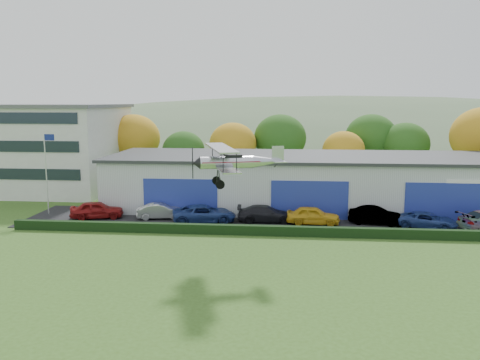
# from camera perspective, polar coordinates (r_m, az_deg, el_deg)

# --- Properties ---
(ground) EXTENTS (300.00, 300.00, 0.00)m
(ground) POSITION_cam_1_polar(r_m,az_deg,el_deg) (25.19, -1.62, -16.20)
(ground) COLOR #36561B
(ground) RESTS_ON ground
(apron) EXTENTS (48.00, 9.00, 0.05)m
(apron) POSITION_cam_1_polar(r_m,az_deg,el_deg) (44.90, 5.47, -4.78)
(apron) COLOR black
(apron) RESTS_ON ground
(hedge) EXTENTS (46.00, 0.60, 0.80)m
(hedge) POSITION_cam_1_polar(r_m,az_deg,el_deg) (40.16, 5.49, -5.90)
(hedge) COLOR black
(hedge) RESTS_ON ground
(hangar) EXTENTS (40.60, 12.60, 5.30)m
(hangar) POSITION_cam_1_polar(r_m,az_deg,el_deg) (51.27, 7.75, -0.08)
(hangar) COLOR #B2B7BC
(hangar) RESTS_ON ground
(office_block) EXTENTS (20.60, 15.60, 10.40)m
(office_block) POSITION_cam_1_polar(r_m,az_deg,el_deg) (65.56, -22.73, 3.54)
(office_block) COLOR silver
(office_block) RESTS_ON ground
(flagpole) EXTENTS (1.05, 0.10, 8.00)m
(flagpole) POSITION_cam_1_polar(r_m,az_deg,el_deg) (50.40, -21.45, 1.66)
(flagpole) COLOR silver
(flagpole) RESTS_ON ground
(tree_belt) EXTENTS (75.70, 13.22, 10.12)m
(tree_belt) POSITION_cam_1_polar(r_m,az_deg,el_deg) (63.46, 3.59, 4.42)
(tree_belt) COLOR #3D2614
(tree_belt) RESTS_ON ground
(distant_hills) EXTENTS (430.00, 196.00, 56.00)m
(distant_hills) POSITION_cam_1_polar(r_m,az_deg,el_deg) (164.49, 2.81, 0.77)
(distant_hills) COLOR #4C6642
(distant_hills) RESTS_ON ground
(car_0) EXTENTS (5.09, 3.14, 1.62)m
(car_0) POSITION_cam_1_polar(r_m,az_deg,el_deg) (47.40, -16.22, -3.33)
(car_0) COLOR maroon
(car_0) RESTS_ON apron
(car_1) EXTENTS (4.52, 2.29, 1.42)m
(car_1) POSITION_cam_1_polar(r_m,az_deg,el_deg) (46.03, -9.18, -3.57)
(car_1) COLOR silver
(car_1) RESTS_ON apron
(car_2) EXTENTS (6.08, 3.81, 1.57)m
(car_2) POSITION_cam_1_polar(r_m,az_deg,el_deg) (44.17, -4.16, -3.92)
(car_2) COLOR navy
(car_2) RESTS_ON apron
(car_3) EXTENTS (5.20, 2.40, 1.47)m
(car_3) POSITION_cam_1_polar(r_m,az_deg,el_deg) (44.35, 2.98, -3.91)
(car_3) COLOR black
(car_3) RESTS_ON apron
(car_4) EXTENTS (4.74, 2.13, 1.58)m
(car_4) POSITION_cam_1_polar(r_m,az_deg,el_deg) (43.86, 8.46, -4.07)
(car_4) COLOR gold
(car_4) RESTS_ON apron
(car_5) EXTENTS (4.91, 2.50, 1.54)m
(car_5) POSITION_cam_1_polar(r_m,az_deg,el_deg) (45.04, 15.44, -3.98)
(car_5) COLOR gray
(car_5) RESTS_ON apron
(car_6) EXTENTS (5.30, 3.63, 1.35)m
(car_6) POSITION_cam_1_polar(r_m,az_deg,el_deg) (45.02, 20.90, -4.40)
(car_6) COLOR navy
(car_6) RESTS_ON apron
(biplane) EXTENTS (6.23, 7.05, 2.64)m
(biplane) POSITION_cam_1_polar(r_m,az_deg,el_deg) (32.44, -0.65, 2.24)
(biplane) COLOR silver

